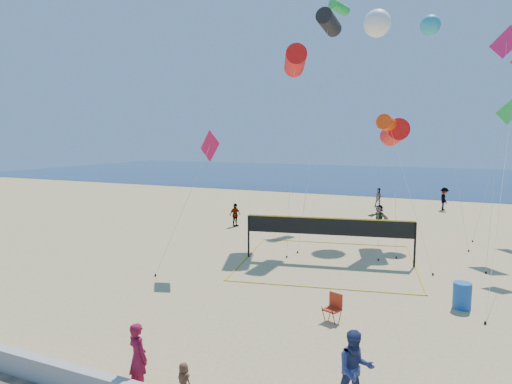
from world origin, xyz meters
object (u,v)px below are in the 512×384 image
at_px(trash_barrel, 462,296).
at_px(volleyball_net, 329,232).
at_px(camp_chair, 334,306).
at_px(woman, 138,357).

bearing_deg(trash_barrel, volleyball_net, 146.26).
distance_m(camp_chair, volleyball_net, 7.53).
bearing_deg(woman, volleyball_net, -75.87).
relative_size(woman, volleyball_net, 0.18).
relative_size(camp_chair, volleyball_net, 0.11).
bearing_deg(camp_chair, trash_barrel, 58.83).
xyz_separation_m(woman, volleyball_net, (1.13, 13.33, 0.65)).
height_order(camp_chair, trash_barrel, camp_chair).
height_order(woman, volleyball_net, volleyball_net).
relative_size(woman, trash_barrel, 1.82).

